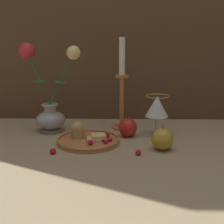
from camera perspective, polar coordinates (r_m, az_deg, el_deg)
name	(u,v)px	position (r m, az deg, el deg)	size (l,w,h in m)	color
ground_plane	(101,141)	(1.06, -1.99, -5.26)	(2.40, 2.40, 0.00)	#9E8966
vase	(49,102)	(1.16, -11.43, 1.80)	(0.22, 0.11, 0.32)	#A3A3A8
plate_with_pastries	(87,139)	(1.04, -4.58, -4.87)	(0.21, 0.21, 0.07)	#B77042
wine_glass	(157,108)	(1.10, 8.21, 0.73)	(0.08, 0.08, 0.14)	silver
candlestick	(122,91)	(1.17, 1.80, 3.92)	(0.07, 0.07, 0.35)	#B77042
apple_beside_vase	(162,139)	(0.98, 9.19, -4.90)	(0.07, 0.07, 0.08)	#B2932D
apple_near_glass	(128,127)	(1.10, 2.90, -2.84)	(0.06, 0.06, 0.08)	red
berry_near_plate	(138,152)	(0.93, 4.81, -7.38)	(0.02, 0.02, 0.02)	#AD192D
berry_front_center	(53,151)	(0.96, -10.76, -7.03)	(0.02, 0.02, 0.02)	#AD192D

